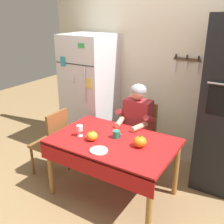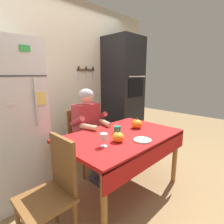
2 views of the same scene
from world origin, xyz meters
The scene contains 13 objects.
ground_plane centered at (0.00, 0.00, 0.00)m, with size 10.00×10.00×0.00m, color #93754C.
back_wall_assembly centered at (0.05, 1.35, 1.30)m, with size 3.70×0.13×2.60m.
refrigerator centered at (-0.95, 0.96, 0.90)m, with size 0.68×0.71×1.80m.
wall_oven centered at (1.05, 1.00, 1.05)m, with size 0.60×0.64×2.10m.
dining_table centered at (0.00, 0.08, 0.66)m, with size 1.40×0.90×0.74m.
chair_behind_person centered at (-0.02, 0.87, 0.51)m, with size 0.40×0.40×0.93m.
seated_person centered at (-0.02, 0.68, 0.74)m, with size 0.47×0.55×1.25m.
chair_left_side centered at (-0.90, 0.05, 0.51)m, with size 0.40×0.40×0.93m.
coffee_mug centered at (0.00, 0.16, 0.78)m, with size 0.11×0.08×0.09m.
wine_glass centered at (-0.38, -0.02, 0.83)m, with size 0.07×0.07×0.13m.
pumpkin_large centered at (0.33, 0.12, 0.80)m, with size 0.14×0.14×0.14m.
pumpkin_medium centered at (-0.20, -0.04, 0.79)m, with size 0.13×0.13×0.13m.
serving_tray centered at (0.01, -0.20, 0.75)m, with size 0.19×0.19×0.02m, color silver.
Camera 2 is at (-1.48, -1.22, 1.43)m, focal length 28.17 mm.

